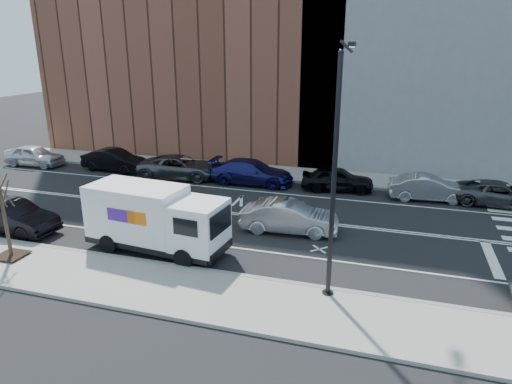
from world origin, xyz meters
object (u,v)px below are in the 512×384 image
Objects in this scene: far_parked_b at (114,160)px; far_parked_a at (34,155)px; fedex_van at (155,218)px; driving_sedan at (289,217)px.

far_parked_a is at bearing 97.77° from far_parked_b.
fedex_van reaches higher than driving_sedan.
far_parked_a is (-16.91, 11.16, -0.78)m from fedex_van.
fedex_van is at bearing -124.17° from far_parked_a.
far_parked_a is at bearing 152.16° from fedex_van.
driving_sedan is (5.40, 3.96, -0.78)m from fedex_van.
far_parked_b is at bearing -86.56° from far_parked_a.
far_parked_a is 0.97× the size of driving_sedan.
far_parked_a is 0.96× the size of far_parked_b.
driving_sedan is at bearing -113.10° from far_parked_b.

